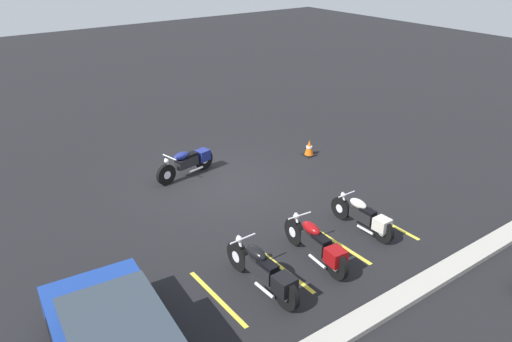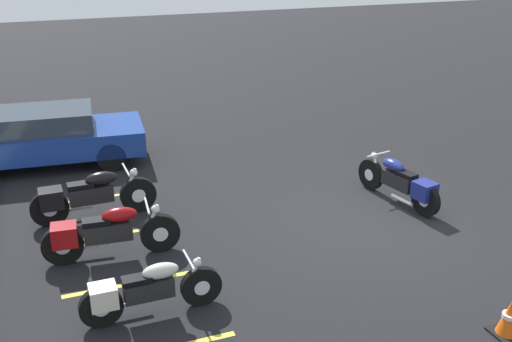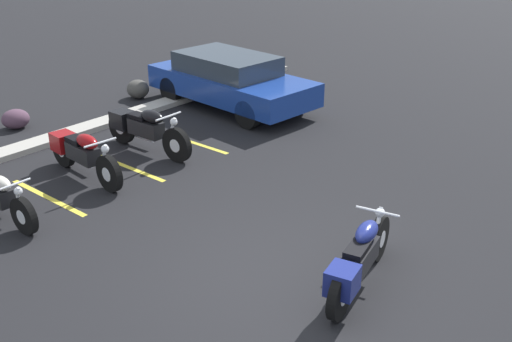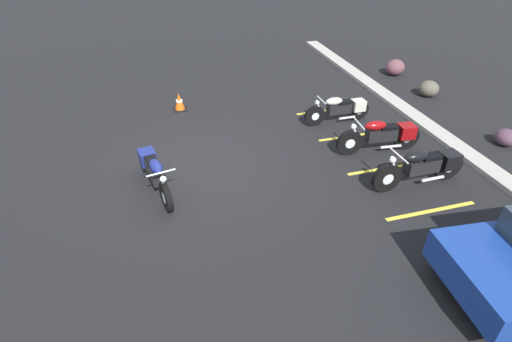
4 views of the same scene
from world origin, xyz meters
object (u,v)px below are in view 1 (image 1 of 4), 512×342
Objects in this scene: parked_bike_0 at (364,217)px; traffic_cone at (309,148)px; motorcycle_navy_featured at (188,162)px; parked_bike_2 at (264,271)px; parked_bike_1 at (318,245)px.

parked_bike_0 is 4.89m from traffic_cone.
traffic_cone is at bearing 154.86° from motorcycle_navy_featured.
parked_bike_2 is at bearing 64.55° from motorcycle_navy_featured.
motorcycle_navy_featured is 5.73m from parked_bike_0.
traffic_cone is at bearing -26.07° from parked_bike_0.
motorcycle_navy_featured is at bearing -15.44° from parked_bike_2.
parked_bike_2 is at bearing 41.12° from traffic_cone.
traffic_cone is (-2.11, -4.40, -0.17)m from parked_bike_0.
motorcycle_navy_featured is 4.16m from traffic_cone.
parked_bike_1 reaches higher than traffic_cone.
parked_bike_0 is (-1.92, 5.39, -0.03)m from motorcycle_navy_featured.
motorcycle_navy_featured is at bearing 19.15° from parked_bike_0.
motorcycle_navy_featured is 3.94× the size of traffic_cone.
traffic_cone is at bearing -35.00° from parked_bike_1.
motorcycle_navy_featured is 5.96m from parked_bike_2.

